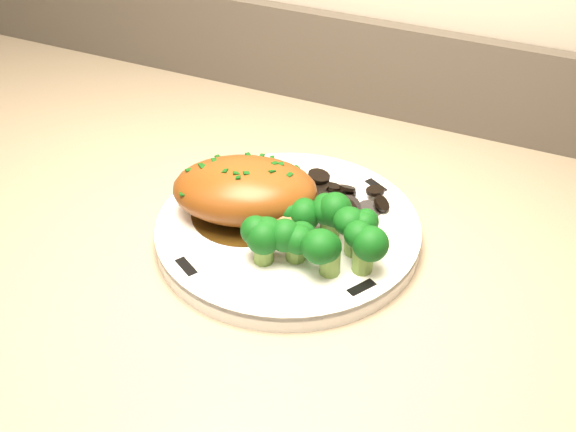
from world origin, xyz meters
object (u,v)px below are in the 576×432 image
at_px(chicken_breast, 250,193).
at_px(broccoli_florets, 319,234).
at_px(plate, 288,231).
at_px(counter, 7,383).

height_order(chicken_breast, broccoli_florets, chicken_breast).
height_order(plate, chicken_breast, chicken_breast).
bearing_deg(broccoli_florets, plate, 145.94).
xyz_separation_m(plate, broccoli_florets, (0.05, -0.03, 0.03)).
height_order(counter, chicken_breast, counter).
bearing_deg(chicken_breast, counter, 163.81).
relative_size(counter, plate, 7.43).
xyz_separation_m(counter, broccoli_florets, (0.51, 0.00, 0.46)).
distance_m(plate, broccoli_florets, 0.06).
height_order(counter, broccoli_florets, counter).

